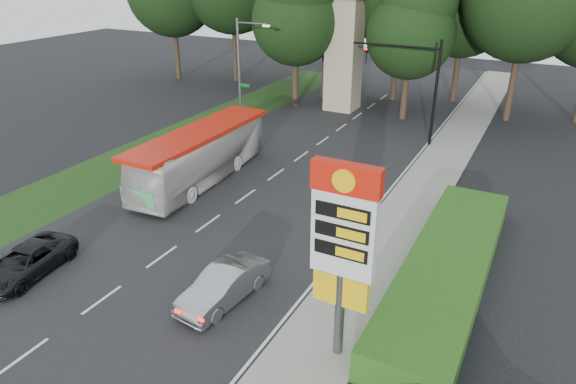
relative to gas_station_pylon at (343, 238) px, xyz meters
The scene contains 14 objects.
ground 10.41m from the gas_station_pylon, 167.77° to the right, with size 120.00×120.00×0.00m, color black.
road_surface 14.30m from the gas_station_pylon, 132.60° to the left, with size 14.00×80.00×0.02m, color black.
sidewalk_right 10.95m from the gas_station_pylon, 94.00° to the left, with size 3.00×80.00×0.12m, color gray.
grass_verge_left 25.01m from the gas_station_pylon, 139.44° to the left, with size 5.00×50.00×0.02m, color #193814.
hedge 7.49m from the gas_station_pylon, 69.05° to the left, with size 3.00×14.00×1.20m, color #274E14.
gas_station_pylon is the anchor object (origin of this frame).
traffic_signal_mast 22.29m from the gas_station_pylon, 99.09° to the left, with size 6.10×0.35×7.20m.
streetlight_signs 25.74m from the gas_station_pylon, 128.96° to the left, with size 2.75×0.98×8.00m.
monument 30.17m from the gas_station_pylon, 111.80° to the left, with size 3.00×3.00×10.05m.
tree_monument_left 31.28m from the gas_station_pylon, 119.37° to the left, with size 7.28×7.28×14.30m.
tree_monument_right 28.32m from the gas_station_pylon, 101.71° to the left, with size 6.72×6.72×13.20m.
transit_bus 16.34m from the gas_station_pylon, 142.20° to the left, with size 2.56×10.94×3.05m, color silver.
sedan_silver 6.29m from the gas_station_pylon, behind, with size 1.46×4.19×1.38m, color #989B9F.
suv_charcoal 13.92m from the gas_station_pylon, behind, with size 2.02×4.38×1.22m, color black.
Camera 1 is at (13.87, -10.56, 12.15)m, focal length 32.00 mm.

